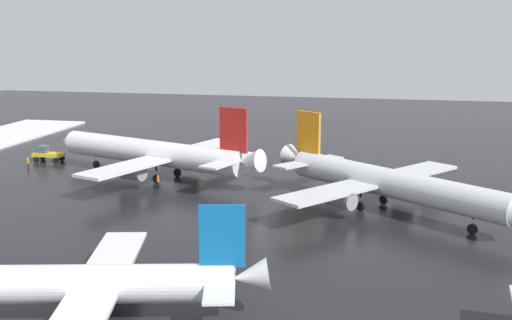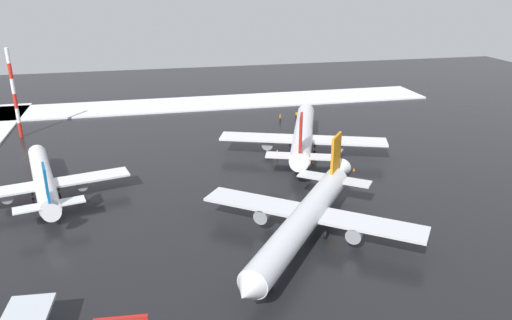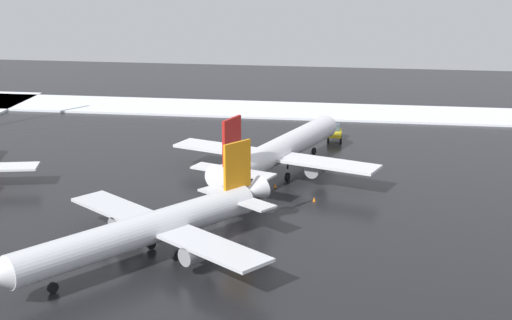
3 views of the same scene
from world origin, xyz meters
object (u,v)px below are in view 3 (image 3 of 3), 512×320
airplane_parked_portside (147,229)px  pushback_tug (335,132)px  traffic_cone_wingtip_side (314,199)px  traffic_cone_mid_line (341,165)px  traffic_cone_near_nose (275,185)px  airplane_parked_starboard (280,150)px  ground_crew_mid_apron (238,171)px  ground_crew_beside_wing (302,133)px

airplane_parked_portside → pushback_tug: bearing=-160.4°
traffic_cone_wingtip_side → pushback_tug: bearing=178.0°
pushback_tug → traffic_cone_mid_line: (15.28, 1.63, -1.01)m
traffic_cone_near_nose → traffic_cone_wingtip_side: size_ratio=1.00×
airplane_parked_starboard → ground_crew_mid_apron: size_ratio=20.18×
ground_crew_mid_apron → traffic_cone_mid_line: ground_crew_mid_apron is taller
airplane_parked_portside → traffic_cone_wingtip_side: airplane_parked_portside is taller
airplane_parked_portside → traffic_cone_mid_line: size_ratio=52.29×
pushback_tug → ground_crew_beside_wing: size_ratio=2.73×
ground_crew_beside_wing → ground_crew_mid_apron: (22.75, -6.80, 0.00)m
airplane_parked_starboard → airplane_parked_portside: size_ratio=1.20×
traffic_cone_mid_line → airplane_parked_starboard: bearing=-59.3°
ground_crew_beside_wing → traffic_cone_mid_line: (15.39, 6.88, -0.70)m
pushback_tug → ground_crew_mid_apron: bearing=150.2°
airplane_parked_portside → traffic_cone_mid_line: 40.70m
airplane_parked_portside → ground_crew_mid_apron: bearing=-151.4°
airplane_parked_portside → ground_crew_mid_apron: airplane_parked_portside is taller
airplane_parked_starboard → pushback_tug: bearing=2.0°
traffic_cone_mid_line → pushback_tug: bearing=-173.9°
ground_crew_mid_apron → airplane_parked_portside: bearing=-56.3°
ground_crew_mid_apron → traffic_cone_wingtip_side: 13.77m
ground_crew_beside_wing → traffic_cone_near_nose: size_ratio=3.11×
airplane_parked_portside → traffic_cone_near_nose: airplane_parked_portside is taller
airplane_parked_starboard → ground_crew_mid_apron: 6.55m
ground_crew_mid_apron → traffic_cone_wingtip_side: size_ratio=3.11×
traffic_cone_wingtip_side → ground_crew_mid_apron: bearing=-126.9°
pushback_tug → traffic_cone_wingtip_side: (30.90, -1.06, -1.01)m
pushback_tug → ground_crew_mid_apron: size_ratio=2.73×
airplane_parked_starboard → pushback_tug: airplane_parked_starboard is taller
ground_crew_mid_apron → traffic_cone_wingtip_side: ground_crew_mid_apron is taller
ground_crew_mid_apron → traffic_cone_near_nose: (3.39, 5.54, -0.70)m
airplane_parked_starboard → traffic_cone_mid_line: size_ratio=62.74×
traffic_cone_wingtip_side → traffic_cone_mid_line: bearing=170.3°
airplane_parked_portside → traffic_cone_near_nose: bearing=-164.0°
pushback_tug → ground_crew_beside_wing: 5.26m
airplane_parked_portside → ground_crew_mid_apron: 29.41m
traffic_cone_near_nose → traffic_cone_mid_line: 13.49m
traffic_cone_near_nose → pushback_tug: bearing=165.9°
airplane_parked_starboard → airplane_parked_portside: 33.01m
ground_crew_mid_apron → traffic_cone_mid_line: bearing=70.6°
ground_crew_beside_wing → traffic_cone_wingtip_side: 31.30m
airplane_parked_starboard → traffic_cone_mid_line: bearing=-39.2°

